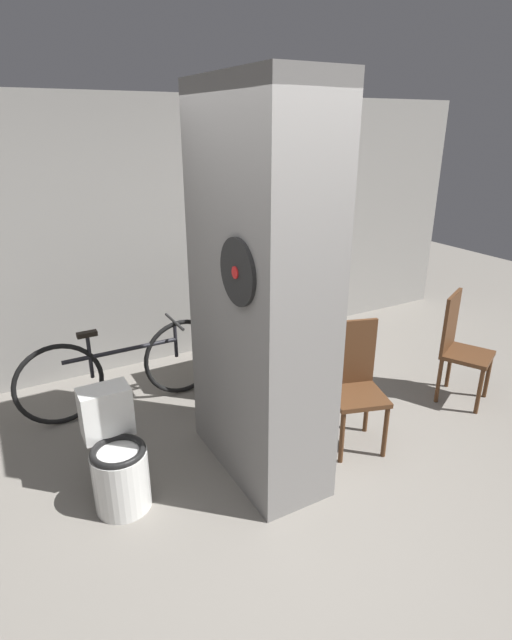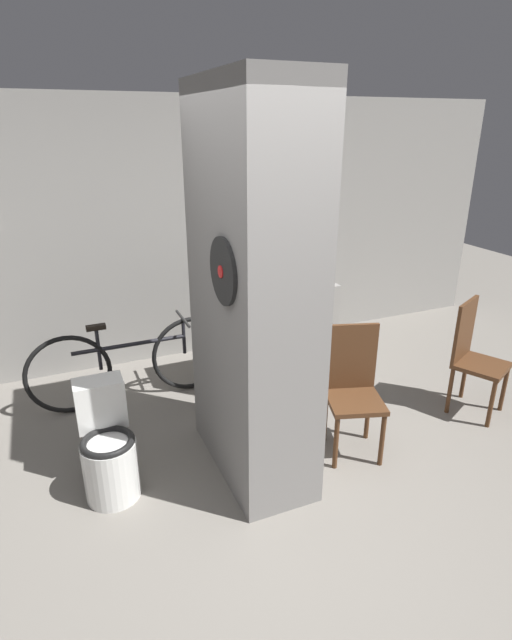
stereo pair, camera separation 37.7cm
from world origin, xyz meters
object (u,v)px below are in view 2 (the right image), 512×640
Objects in this scene: chair_by_doorway at (473,354)px; bottle_tall at (290,275)px; toilet at (108,449)px; bicycle at (132,362)px; chair_near_pillar at (353,386)px.

chair_by_doorway is 1.72m from bottle_tall.
bottle_tall is (1.85, 1.02, 0.71)m from toilet.
bicycle reaches higher than toilet.
chair_near_pillar is at bearing 157.07° from chair_by_doorway.
chair_by_doorway is at bearing -26.10° from bicycle.
chair_by_doorway is at bearing -2.84° from toilet.
bottle_tall reaches higher than chair_near_pillar.
toilet is 2.23m from bottle_tall.
chair_near_pillar is 0.55× the size of bicycle.
chair_near_pillar reaches higher than toilet.
toilet is at bearing -107.99° from bicycle.
chair_by_doorway is at bearing -45.38° from bottle_tall.
chair_by_doorway is (3.00, -0.15, 0.20)m from toilet.
chair_near_pillar is 3.68× the size of bottle_tall.
bicycle is at bearing 175.28° from bottle_tall.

